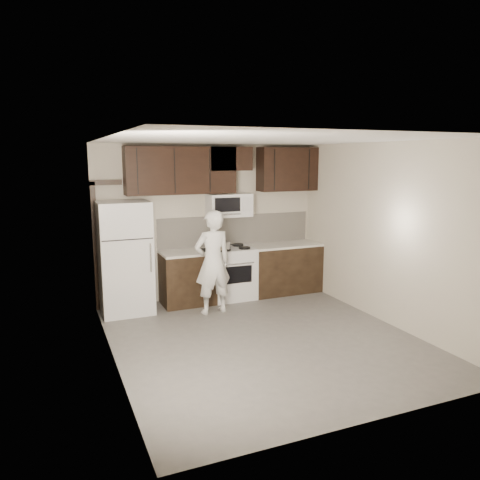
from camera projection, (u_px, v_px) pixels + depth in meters
floor at (264, 339)px, 6.46m from camera, size 4.50×4.50×0.00m
back_wall at (209, 222)px, 8.27m from camera, size 4.00×0.00×4.00m
ceiling at (265, 140)px, 5.99m from camera, size 4.50×4.50×0.00m
counter_run at (247, 272)px, 8.38m from camera, size 2.95×0.64×0.91m
stove at (232, 273)px, 8.26m from camera, size 0.76×0.66×0.94m
backsplash at (236, 230)px, 8.48m from camera, size 2.90×0.02×0.54m
upper_cabinets at (224, 169)px, 8.03m from camera, size 3.48×0.35×0.78m
microwave at (229, 205)px, 8.16m from camera, size 0.76×0.42×0.40m
refrigerator at (125, 258)px, 7.43m from camera, size 0.80×0.76×1.80m
door_trim at (97, 235)px, 7.52m from camera, size 0.50×0.08×2.12m
saucepan at (225, 246)px, 7.96m from camera, size 0.32×0.19×0.18m
baking_tray at (214, 250)px, 7.94m from camera, size 0.44×0.34×0.02m
pizza at (214, 249)px, 7.94m from camera, size 0.30×0.30×0.02m
person at (213, 262)px, 7.42m from camera, size 0.64×0.45×1.67m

